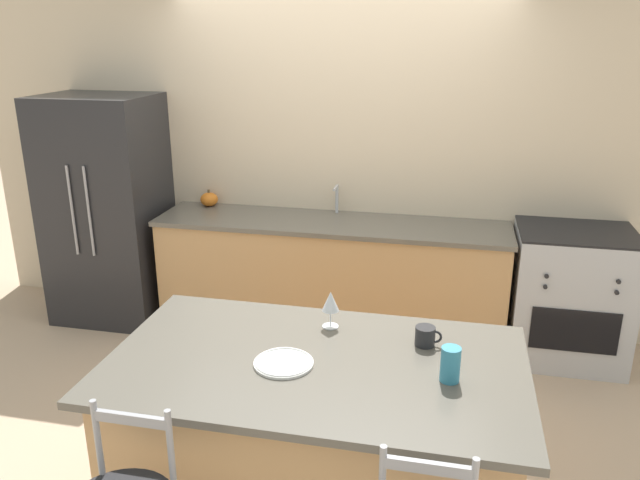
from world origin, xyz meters
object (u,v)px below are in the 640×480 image
Objects in this scene: wine_glass at (331,302)px; tumbler_cup at (450,364)px; dinner_plate at (284,363)px; oven_range at (569,295)px; coffee_mug at (426,336)px; refrigerator at (108,210)px; pumpkin_decoration at (209,199)px.

tumbler_cup is (0.57, -0.37, -0.05)m from wine_glass.
tumbler_cup is (0.69, 0.02, 0.07)m from dinner_plate.
oven_range is 7.87× the size of coffee_mug.
coffee_mug reaches higher than oven_range.
wine_glass is (-1.39, -1.66, 0.55)m from oven_range.
coffee_mug is (0.58, 0.30, 0.04)m from dinner_plate.
oven_range is 2.59m from dinner_plate.
refrigerator reaches higher than pumpkin_decoration.
refrigerator is at bearing -179.57° from oven_range.
tumbler_cup is (0.11, -0.28, 0.03)m from coffee_mug.
wine_glass reaches higher than pumpkin_decoration.
oven_range is 2.25m from tumbler_cup.
refrigerator is 3.55m from oven_range.
coffee_mug is at bearing -47.06° from pumpkin_decoration.
oven_range reaches higher than dinner_plate.
tumbler_cup is 1.06× the size of pumpkin_decoration.
pumpkin_decoration reaches higher than oven_range.
pumpkin_decoration reaches higher than coffee_mug.
wine_glass is (0.12, 0.39, 0.12)m from dinner_plate.
dinner_plate is 2.59m from pumpkin_decoration.
wine_glass is 1.23× the size of tumbler_cup.
refrigerator is 2.69m from wine_glass.
pumpkin_decoration is (-1.37, 1.87, -0.07)m from wine_glass.
refrigerator reaches higher than tumbler_cup.
tumbler_cup is (-0.82, -2.03, 0.50)m from oven_range.
coffee_mug is at bearing -117.96° from oven_range.
oven_range is at bearing 50.19° from wine_glass.
tumbler_cup reaches higher than oven_range.
pumpkin_decoration is at bearing 130.83° from tumbler_cup.
dinner_plate is 0.70m from tumbler_cup.
oven_range is at bearing -4.37° from pumpkin_decoration.
pumpkin_decoration is (-2.76, 0.21, 0.49)m from oven_range.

